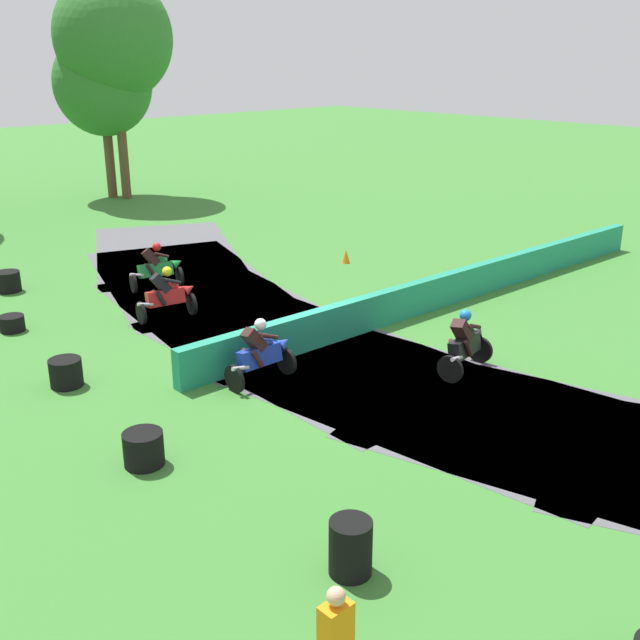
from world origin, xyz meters
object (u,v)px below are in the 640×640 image
object	(u,v)px
tire_stack_extra_a	(351,547)
motorcycle_fourth_black	(466,342)
tire_stack_near	(8,282)
tire_stack_far	(144,449)
tire_stack_mid_b	(66,373)
motorcycle_trailing_blue	(262,352)
tire_stack_mid_a	(12,323)
motorcycle_chase_red	(168,294)
traffic_cone	(346,256)
motorcycle_lead_green	(158,267)

from	to	relation	value
tire_stack_extra_a	motorcycle_fourth_black	bearing A→B (deg)	24.86
tire_stack_near	tire_stack_far	distance (m)	11.66
tire_stack_mid_b	tire_stack_far	distance (m)	3.99
motorcycle_trailing_blue	tire_stack_mid_a	bearing A→B (deg)	111.72
motorcycle_trailing_blue	tire_stack_far	distance (m)	3.92
motorcycle_fourth_black	tire_stack_mid_b	size ratio (longest dim) A/B	2.45
motorcycle_trailing_blue	tire_stack_extra_a	distance (m)	6.54
motorcycle_chase_red	tire_stack_near	size ratio (longest dim) A/B	2.41
motorcycle_chase_red	motorcycle_trailing_blue	distance (m)	4.91
tire_stack_near	tire_stack_extra_a	size ratio (longest dim) A/B	0.89
tire_stack_mid_a	tire_stack_extra_a	xyz separation A→B (m)	(-0.44, -12.46, 0.20)
tire_stack_mid_b	traffic_cone	xyz separation A→B (m)	(11.26, 2.93, -0.08)
motorcycle_lead_green	tire_stack_mid_a	size ratio (longest dim) A/B	2.79
motorcycle_fourth_black	traffic_cone	xyz separation A→B (m)	(4.45, 8.17, -0.44)
tire_stack_mid_b	tire_stack_far	bearing A→B (deg)	-97.07
motorcycle_lead_green	tire_stack_mid_a	xyz separation A→B (m)	(-4.67, -0.65, -0.44)
motorcycle_lead_green	tire_stack_mid_a	world-z (taller)	motorcycle_lead_green
motorcycle_chase_red	motorcycle_lead_green	bearing A→B (deg)	63.76
tire_stack_near	motorcycle_fourth_black	bearing A→B (deg)	-68.35
tire_stack_extra_a	traffic_cone	distance (m)	15.92
motorcycle_chase_red	tire_stack_extra_a	size ratio (longest dim) A/B	2.14
motorcycle_trailing_blue	traffic_cone	distance (m)	9.83
motorcycle_chase_red	tire_stack_extra_a	bearing A→B (deg)	-110.09
tire_stack_extra_a	traffic_cone	world-z (taller)	tire_stack_extra_a
motorcycle_fourth_black	tire_stack_far	size ratio (longest dim) A/B	2.42
tire_stack_mid_b	traffic_cone	world-z (taller)	tire_stack_mid_b
motorcycle_chase_red	tire_stack_extra_a	xyz separation A→B (m)	(-3.88, -10.60, -0.26)
motorcycle_trailing_blue	traffic_cone	bearing A→B (deg)	34.53
tire_stack_extra_a	tire_stack_near	bearing A→B (deg)	83.84
tire_stack_mid_a	traffic_cone	xyz separation A→B (m)	(10.76, -1.16, 0.02)
motorcycle_lead_green	motorcycle_chase_red	bearing A→B (deg)	-116.24
motorcycle_fourth_black	traffic_cone	bearing A→B (deg)	61.45
tire_stack_mid_a	motorcycle_chase_red	bearing A→B (deg)	-28.56
motorcycle_chase_red	tire_stack_mid_b	distance (m)	4.53
motorcycle_chase_red	motorcycle_fourth_black	distance (m)	8.00
tire_stack_near	tire_stack_far	xyz separation A→B (m)	(-2.26, -11.44, 0.00)
motorcycle_fourth_black	tire_stack_near	bearing A→B (deg)	111.65
tire_stack_near	tire_stack_mid_b	xyz separation A→B (m)	(-1.77, -7.48, 0.00)
tire_stack_near	tire_stack_far	size ratio (longest dim) A/B	1.03
motorcycle_fourth_black	tire_stack_extra_a	size ratio (longest dim) A/B	2.09
motorcycle_fourth_black	tire_stack_mid_a	bearing A→B (deg)	124.10
motorcycle_trailing_blue	tire_stack_extra_a	xyz separation A→B (m)	(-3.12, -5.74, -0.26)
motorcycle_chase_red	traffic_cone	world-z (taller)	motorcycle_chase_red
motorcycle_trailing_blue	traffic_cone	world-z (taller)	motorcycle_trailing_blue
motorcycle_lead_green	tire_stack_extra_a	world-z (taller)	motorcycle_lead_green
motorcycle_fourth_black	motorcycle_trailing_blue	bearing A→B (deg)	144.36
tire_stack_near	tire_stack_far	bearing A→B (deg)	-101.18
tire_stack_extra_a	traffic_cone	size ratio (longest dim) A/B	1.82
motorcycle_chase_red	tire_stack_mid_a	xyz separation A→B (m)	(-3.43, 1.87, -0.46)
tire_stack_far	tire_stack_extra_a	distance (m)	4.45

